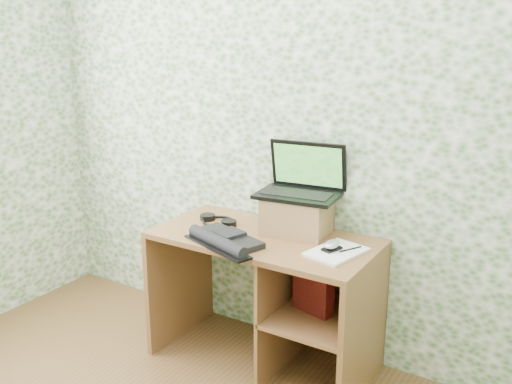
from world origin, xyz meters
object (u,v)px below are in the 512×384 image
Objects in this scene: riser at (297,215)px; keyboard at (224,240)px; desk at (279,284)px; laptop at (302,183)px; notepad at (336,252)px.

keyboard is (-0.24, -0.35, -0.08)m from riser.
desk is at bearing 68.72° from keyboard.
desk is 0.56m from laptop.
laptop is at bearing 77.60° from keyboard.
laptop is at bearing 158.49° from notepad.
keyboard is at bearing -130.24° from desk.
keyboard is (-0.24, -0.39, -0.24)m from laptop.
desk is 2.63× the size of laptop.
riser is 0.36m from notepad.
desk is 4.06× the size of notepad.
laptop reaches higher than riser.
riser reaches higher than notepad.
riser reaches higher than desk.
notepad is at bearing -28.13° from riser.
riser is at bearing 74.38° from keyboard.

